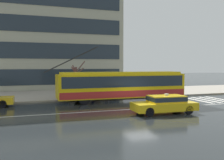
# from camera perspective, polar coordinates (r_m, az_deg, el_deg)

# --- Properties ---
(ground_plane) EXTENTS (160.00, 160.00, 0.00)m
(ground_plane) POSITION_cam_1_polar(r_m,az_deg,el_deg) (21.07, 6.47, -5.92)
(ground_plane) COLOR #222728
(sidewalk_slab) EXTENTS (80.00, 10.00, 0.14)m
(sidewalk_slab) POSITION_cam_1_polar(r_m,az_deg,el_deg) (30.22, -1.53, -2.98)
(sidewalk_slab) COLOR gray
(sidewalk_slab) RESTS_ON ground_plane
(crosswalk_stripe_edge_near) EXTENTS (0.44, 4.40, 0.01)m
(crosswalk_stripe_edge_near) POSITION_cam_1_polar(r_m,az_deg,el_deg) (25.84, 18.92, -4.37)
(crosswalk_stripe_edge_near) COLOR beige
(crosswalk_stripe_edge_near) RESTS_ON ground_plane
(crosswalk_stripe_inner_a) EXTENTS (0.44, 4.40, 0.01)m
(crosswalk_stripe_inner_a) POSITION_cam_1_polar(r_m,az_deg,el_deg) (26.39, 20.47, -4.24)
(crosswalk_stripe_inner_a) COLOR beige
(crosswalk_stripe_inner_a) RESTS_ON ground_plane
(crosswalk_stripe_center) EXTENTS (0.44, 4.40, 0.01)m
(crosswalk_stripe_center) POSITION_cam_1_polar(r_m,az_deg,el_deg) (26.97, 21.96, -4.12)
(crosswalk_stripe_center) COLOR beige
(crosswalk_stripe_center) RESTS_ON ground_plane
(crosswalk_stripe_inner_b) EXTENTS (0.44, 4.40, 0.01)m
(crosswalk_stripe_inner_b) POSITION_cam_1_polar(r_m,az_deg,el_deg) (27.56, 23.38, -3.99)
(crosswalk_stripe_inner_b) COLOR beige
(crosswalk_stripe_inner_b) RESTS_ON ground_plane
(lane_centre_line) EXTENTS (72.00, 0.14, 0.01)m
(lane_centre_line) POSITION_cam_1_polar(r_m,az_deg,el_deg) (20.01, 7.94, -6.42)
(lane_centre_line) COLOR silver
(lane_centre_line) RESTS_ON ground_plane
(trolleybus) EXTENTS (13.24, 2.52, 5.10)m
(trolleybus) POSITION_cam_1_polar(r_m,az_deg,el_deg) (23.75, 2.32, -1.14)
(trolleybus) COLOR yellow
(trolleybus) RESTS_ON ground_plane
(taxi_oncoming_near) EXTENTS (4.57, 2.04, 1.39)m
(taxi_oncoming_near) POSITION_cam_1_polar(r_m,az_deg,el_deg) (18.12, 11.96, -5.23)
(taxi_oncoming_near) COLOR yellow
(taxi_oncoming_near) RESTS_ON ground_plane
(bus_shelter) EXTENTS (4.18, 1.76, 2.41)m
(bus_shelter) POSITION_cam_1_polar(r_m,az_deg,el_deg) (25.95, -5.49, 0.18)
(bus_shelter) COLOR gray
(bus_shelter) RESTS_ON sidewalk_slab
(pedestrian_at_shelter) EXTENTS (0.46, 0.46, 1.65)m
(pedestrian_at_shelter) POSITION_cam_1_polar(r_m,az_deg,el_deg) (27.58, -4.42, -1.42)
(pedestrian_at_shelter) COLOR #273345
(pedestrian_at_shelter) RESTS_ON sidewalk_slab
(pedestrian_approaching_curb) EXTENTS (1.46, 1.46, 1.94)m
(pedestrian_approaching_curb) POSITION_cam_1_polar(r_m,az_deg,el_deg) (25.71, -4.63, -0.37)
(pedestrian_approaching_curb) COLOR navy
(pedestrian_approaching_curb) RESTS_ON sidewalk_slab
(street_tree_bare) EXTENTS (1.42, 1.40, 3.74)m
(street_tree_bare) POSITION_cam_1_polar(r_m,az_deg,el_deg) (27.36, -8.17, 0.37)
(street_tree_bare) COLOR brown
(street_tree_bare) RESTS_ON sidewalk_slab
(office_tower_corner_left) EXTENTS (21.24, 15.34, 21.05)m
(office_tower_corner_left) POSITION_cam_1_polar(r_m,az_deg,el_deg) (42.07, -15.10, 12.98)
(office_tower_corner_left) COLOR #989986
(office_tower_corner_left) RESTS_ON ground_plane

